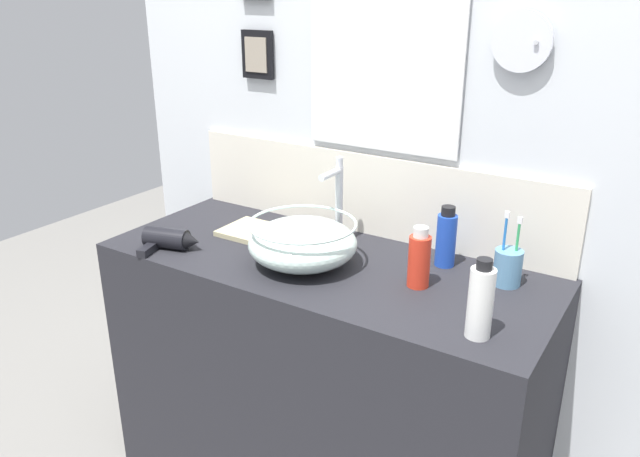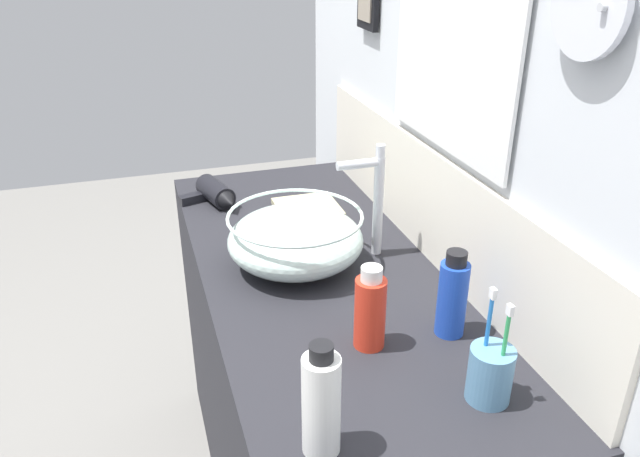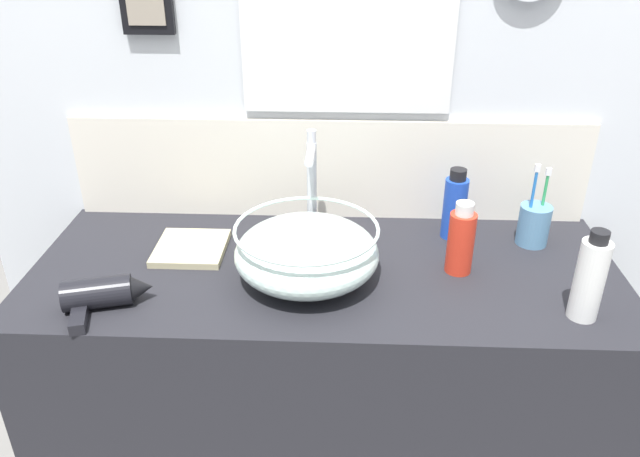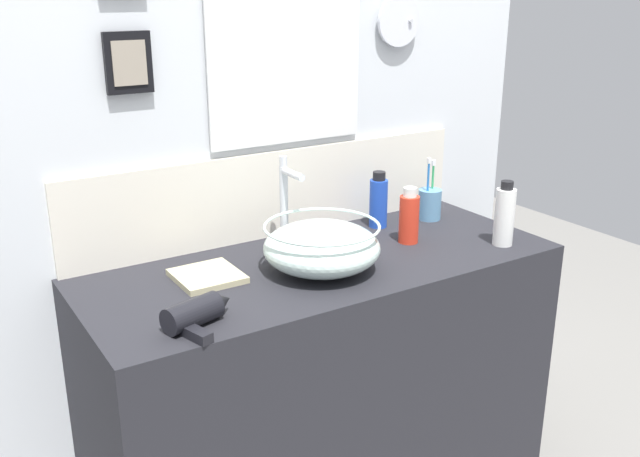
# 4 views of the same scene
# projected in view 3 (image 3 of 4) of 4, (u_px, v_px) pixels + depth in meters

# --- Properties ---
(vanity_counter) EXTENTS (1.34, 0.55, 0.85)m
(vanity_counter) POSITION_uv_depth(u_px,v_px,m) (324.00, 407.00, 1.62)
(vanity_counter) COLOR #232328
(vanity_counter) RESTS_ON ground
(back_panel) EXTENTS (1.87, 0.10, 2.47)m
(back_panel) POSITION_uv_depth(u_px,v_px,m) (330.00, 66.00, 1.51)
(back_panel) COLOR silver
(back_panel) RESTS_ON ground
(glass_bowl_sink) EXTENTS (0.31, 0.31, 0.13)m
(glass_bowl_sink) POSITION_uv_depth(u_px,v_px,m) (307.00, 252.00, 1.35)
(glass_bowl_sink) COLOR silver
(glass_bowl_sink) RESTS_ON vanity_counter
(faucet) EXTENTS (0.02, 0.12, 0.27)m
(faucet) POSITION_uv_depth(u_px,v_px,m) (311.00, 180.00, 1.47)
(faucet) COLOR silver
(faucet) RESTS_ON vanity_counter
(hair_drier) EXTENTS (0.19, 0.16, 0.06)m
(hair_drier) POSITION_uv_depth(u_px,v_px,m) (104.00, 294.00, 1.27)
(hair_drier) COLOR black
(hair_drier) RESTS_ON vanity_counter
(toothbrush_cup) EXTENTS (0.07, 0.07, 0.21)m
(toothbrush_cup) POSITION_uv_depth(u_px,v_px,m) (534.00, 224.00, 1.50)
(toothbrush_cup) COLOR #598CB2
(toothbrush_cup) RESTS_ON vanity_counter
(lotion_bottle) EXTENTS (0.06, 0.06, 0.18)m
(lotion_bottle) POSITION_uv_depth(u_px,v_px,m) (455.00, 206.00, 1.52)
(lotion_bottle) COLOR blue
(lotion_bottle) RESTS_ON vanity_counter
(shampoo_bottle) EXTENTS (0.06, 0.06, 0.19)m
(shampoo_bottle) POSITION_uv_depth(u_px,v_px,m) (590.00, 278.00, 1.21)
(shampoo_bottle) COLOR white
(shampoo_bottle) RESTS_ON vanity_counter
(spray_bottle) EXTENTS (0.06, 0.06, 0.17)m
(spray_bottle) POSITION_uv_depth(u_px,v_px,m) (461.00, 241.00, 1.37)
(spray_bottle) COLOR red
(spray_bottle) RESTS_ON vanity_counter
(hand_towel) EXTENTS (0.16, 0.17, 0.02)m
(hand_towel) POSITION_uv_depth(u_px,v_px,m) (191.00, 248.00, 1.48)
(hand_towel) COLOR tan
(hand_towel) RESTS_ON vanity_counter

